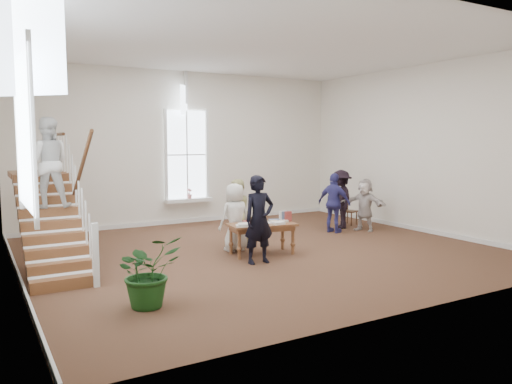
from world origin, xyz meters
TOP-DOWN VIEW (x-y plane):
  - ground at (0.00, 0.00)m, footprint 10.00×10.00m
  - room_shell at (-0.00, 4.39)m, footprint 10.49×10.00m
  - staircase at (-4.34, 0.75)m, footprint 1.10×4.10m
  - library_table at (-0.19, -0.26)m, footprint 1.53×0.91m
  - police_officer at (-0.62, -0.91)m, footprint 0.66×0.44m
  - elderly_woman at (-0.52, 0.34)m, footprint 0.78×0.55m
  - person_yellow at (-0.22, 0.84)m, footprint 0.91×0.80m
  - woman_cluster_a at (2.82, 0.98)m, footprint 0.73×1.02m
  - woman_cluster_b at (3.42, 1.43)m, footprint 0.99×1.22m
  - woman_cluster_c at (3.72, 0.78)m, footprint 0.89×1.40m
  - floor_plant at (-3.40, -2.38)m, footprint 1.09×0.99m
  - side_chair at (3.98, 1.80)m, footprint 0.48×0.48m

SIDE VIEW (x-z plane):
  - ground at x=0.00m, z-range 0.00..0.00m
  - room_shell at x=0.00m, z-range -4.60..5.40m
  - side_chair at x=3.98m, z-range 0.04..0.91m
  - floor_plant at x=-3.40m, z-range 0.00..1.08m
  - library_table at x=-0.19m, z-range 0.23..0.98m
  - woman_cluster_c at x=3.72m, z-range 0.00..1.44m
  - elderly_woman at x=-0.52m, z-range 0.00..1.53m
  - person_yellow at x=-0.22m, z-range 0.00..1.57m
  - woman_cluster_a at x=2.82m, z-range 0.00..1.61m
  - woman_cluster_b at x=3.42m, z-range 0.00..1.65m
  - police_officer at x=-0.62m, z-range 0.00..1.79m
  - staircase at x=-4.34m, z-range 0.16..3.08m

